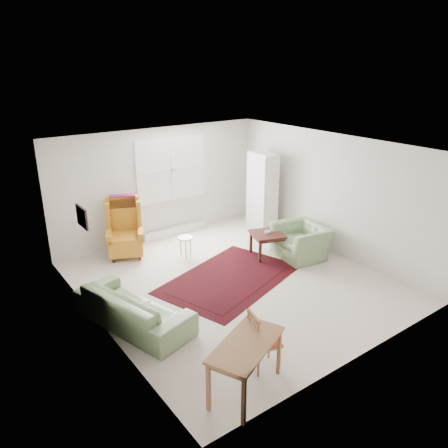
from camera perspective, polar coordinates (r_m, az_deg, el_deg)
room at (r=7.80m, az=0.50°, el=1.26°), size 5.04×5.54×2.51m
rug at (r=8.23m, az=0.74°, el=-7.11°), size 3.00×2.40×0.03m
sofa at (r=6.89m, az=-11.86°, el=-9.83°), size 1.29×2.14×0.81m
armchair at (r=9.14m, az=10.04°, el=-1.82°), size 1.06×1.17×0.81m
wingback_chair at (r=9.14m, az=-12.88°, el=-0.57°), size 0.96×0.98×1.24m
coffee_table at (r=9.12m, az=5.65°, el=-2.66°), size 0.79×0.79×0.51m
stool at (r=9.10m, az=-5.04°, el=-2.94°), size 0.33×0.33×0.44m
cabinet at (r=10.23m, az=5.02°, el=4.07°), size 0.47×0.79×1.88m
desk at (r=5.59m, az=2.86°, el=-18.17°), size 1.22×0.95×0.69m
desk_chair at (r=5.92m, az=5.31°, el=-14.86°), size 0.45×0.45×0.84m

